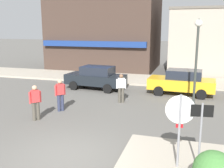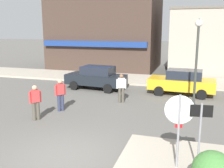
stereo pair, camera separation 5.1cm
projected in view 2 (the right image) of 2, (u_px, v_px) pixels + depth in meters
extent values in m
plane|color=#5B5954|center=(64.00, 156.00, 8.49)|extent=(160.00, 160.00, 0.00)
cube|color=#A89E8C|center=(141.00, 80.00, 20.80)|extent=(80.00, 4.00, 0.15)
cylinder|color=gray|center=(178.00, 134.00, 7.36)|extent=(0.07, 0.07, 2.30)
cylinder|color=red|center=(180.00, 110.00, 7.23)|extent=(0.75, 0.11, 0.76)
cylinder|color=white|center=(180.00, 110.00, 7.22)|extent=(0.81, 0.12, 0.82)
cube|color=red|center=(179.00, 126.00, 7.33)|extent=(0.20, 0.04, 0.11)
cylinder|color=gray|center=(199.00, 140.00, 7.24)|extent=(0.06, 0.06, 2.10)
cube|color=black|center=(201.00, 111.00, 7.08)|extent=(0.60, 0.09, 0.34)
cube|color=white|center=(201.00, 111.00, 7.08)|extent=(0.54, 0.08, 0.29)
cube|color=black|center=(201.00, 111.00, 7.09)|extent=(0.34, 0.05, 0.08)
cylinder|color=#333833|center=(196.00, 68.00, 13.13)|extent=(0.12, 0.12, 4.20)
cylinder|color=#333833|center=(193.00, 106.00, 13.55)|extent=(0.24, 0.24, 0.24)
sphere|color=white|center=(199.00, 23.00, 12.67)|extent=(0.36, 0.36, 0.36)
cone|color=#333833|center=(199.00, 20.00, 12.64)|extent=(0.32, 0.32, 0.18)
cube|color=black|center=(96.00, 79.00, 17.82)|extent=(4.14, 2.06, 0.66)
cube|color=#1E232D|center=(98.00, 70.00, 17.64)|extent=(2.20, 1.58, 0.56)
cylinder|color=black|center=(74.00, 85.00, 17.59)|extent=(0.61, 0.23, 0.60)
cylinder|color=black|center=(86.00, 81.00, 19.13)|extent=(0.61, 0.23, 0.60)
cylinder|color=black|center=(108.00, 89.00, 16.67)|extent=(0.61, 0.23, 0.60)
cylinder|color=black|center=(117.00, 84.00, 18.21)|extent=(0.61, 0.23, 0.60)
cube|color=gold|center=(181.00, 84.00, 16.31)|extent=(4.09, 1.91, 0.66)
cube|color=#1E232D|center=(184.00, 74.00, 16.13)|extent=(2.15, 1.50, 0.56)
cylinder|color=black|center=(159.00, 91.00, 16.02)|extent=(0.61, 0.21, 0.60)
cylinder|color=black|center=(163.00, 85.00, 17.58)|extent=(0.61, 0.21, 0.60)
cylinder|color=black|center=(202.00, 95.00, 15.19)|extent=(0.61, 0.21, 0.60)
cylinder|color=black|center=(202.00, 88.00, 16.75)|extent=(0.61, 0.21, 0.60)
cylinder|color=#4C473D|center=(34.00, 111.00, 11.72)|extent=(0.16, 0.16, 0.85)
cylinder|color=#4C473D|center=(38.00, 111.00, 11.82)|extent=(0.16, 0.16, 0.85)
cube|color=#D13838|center=(35.00, 96.00, 11.63)|extent=(0.40, 0.42, 0.54)
sphere|color=tan|center=(35.00, 88.00, 11.55)|extent=(0.22, 0.22, 0.22)
cylinder|color=#D13838|center=(30.00, 98.00, 11.52)|extent=(0.13, 0.13, 0.52)
cylinder|color=#D13838|center=(40.00, 96.00, 11.75)|extent=(0.13, 0.13, 0.52)
cylinder|color=#4C473D|center=(123.00, 95.00, 14.56)|extent=(0.16, 0.16, 0.85)
cylinder|color=#4C473D|center=(120.00, 95.00, 14.55)|extent=(0.16, 0.16, 0.85)
cube|color=white|center=(121.00, 83.00, 14.41)|extent=(0.41, 0.33, 0.54)
sphere|color=brown|center=(121.00, 76.00, 14.33)|extent=(0.22, 0.22, 0.22)
cylinder|color=white|center=(125.00, 84.00, 14.43)|extent=(0.12, 0.12, 0.52)
cylinder|color=white|center=(117.00, 84.00, 14.41)|extent=(0.12, 0.12, 0.52)
cylinder|color=#2D334C|center=(59.00, 103.00, 13.05)|extent=(0.16, 0.16, 0.85)
cylinder|color=#2D334C|center=(62.00, 102.00, 13.14)|extent=(0.16, 0.16, 0.85)
cube|color=#D13838|center=(60.00, 89.00, 12.95)|extent=(0.40, 0.41, 0.54)
sphere|color=tan|center=(60.00, 82.00, 12.87)|extent=(0.22, 0.22, 0.22)
cylinder|color=#D13838|center=(56.00, 91.00, 12.84)|extent=(0.13, 0.13, 0.52)
cylinder|color=#D13838|center=(65.00, 90.00, 13.07)|extent=(0.13, 0.13, 0.52)
cube|color=#3D2D26|center=(107.00, 27.00, 26.87)|extent=(10.24, 7.88, 8.32)
cube|color=navy|center=(93.00, 44.00, 23.34)|extent=(9.72, 0.40, 0.50)
cube|color=#9E9384|center=(207.00, 43.00, 23.78)|extent=(6.37, 6.11, 5.59)
cube|color=#5E584F|center=(210.00, 10.00, 23.17)|extent=(6.50, 6.23, 0.20)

